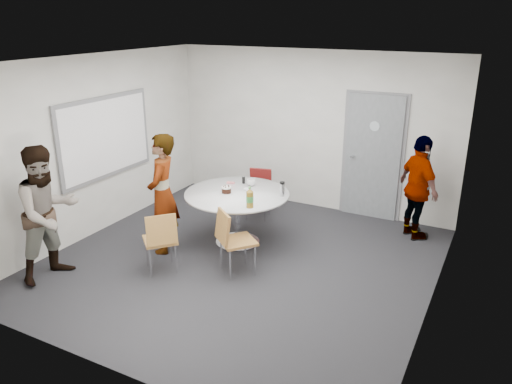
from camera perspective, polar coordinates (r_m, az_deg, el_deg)
The scene contains 15 objects.
floor at distance 6.96m, azimuth -1.80°, elevation -8.00°, with size 5.00×5.00×0.00m, color #242428.
ceiling at distance 6.18m, azimuth -2.07°, elevation 14.71°, with size 5.00×5.00×0.00m, color silver.
wall_back at distance 8.63m, azimuth 6.31°, elevation 7.00°, with size 5.00×5.00×0.00m, color beige.
wall_left at distance 7.94m, azimuth -17.91°, elevation 5.01°, with size 5.00×5.00×0.00m, color beige.
wall_right at distance 5.71m, azimuth 20.51°, elevation -0.93°, with size 5.00×5.00×0.00m, color beige.
wall_front at distance 4.58m, azimuth -17.54°, elevation -5.64°, with size 5.00×5.00×0.00m, color beige.
door at distance 8.37m, azimuth 13.20°, elevation 3.90°, with size 1.02×0.17×2.12m.
whiteboard at distance 8.02m, azimuth -16.78°, elevation 6.02°, with size 0.04×1.90×1.25m.
table at distance 7.25m, azimuth -2.07°, elevation -0.96°, with size 1.52×1.52×1.08m.
chair_near_left at distance 6.58m, azimuth -10.83°, elevation -5.06°, with size 0.60×0.59×0.86m.
chair_near_right at distance 6.44m, azimuth -2.86°, elevation -5.05°, with size 0.61×0.62×0.89m.
chair_far at distance 8.31m, azimuth 0.37°, elevation 0.44°, with size 0.46×0.49×0.81m.
person_main at distance 7.10m, azimuth -10.63°, elevation -0.21°, with size 0.63×0.41×1.71m, color #A5C6EA.
person_left at distance 6.78m, azimuth -22.66°, elevation -2.28°, with size 0.85×0.66×1.75m, color white.
person_right at distance 7.78m, azimuth 18.08°, elevation 0.43°, with size 0.93×0.39×1.59m, color black.
Camera 1 is at (3.04, -5.35, 3.25)m, focal length 35.00 mm.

